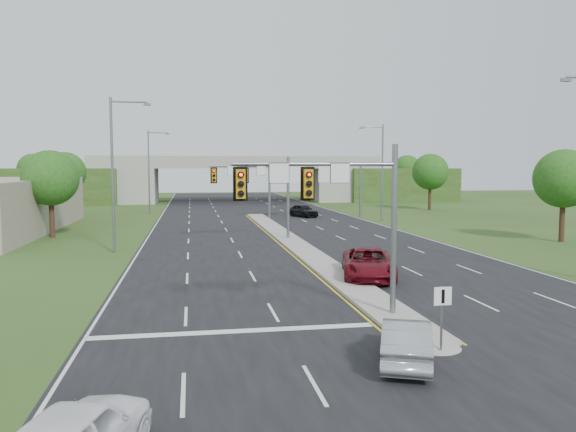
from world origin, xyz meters
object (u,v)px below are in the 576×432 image
at_px(signal_mast_far, 261,184).
at_px(car_far_a, 368,263).
at_px(car_silver, 406,341).
at_px(car_far_c, 303,211).
at_px(sign_gantry, 315,175).
at_px(overpass, 236,182).
at_px(keep_right_sign, 442,308).
at_px(signal_mast_near, 340,202).

height_order(signal_mast_far, car_far_a, signal_mast_far).
relative_size(car_silver, car_far_c, 0.90).
xyz_separation_m(sign_gantry, overpass, (-6.68, 35.08, -1.69)).
relative_size(keep_right_sign, sign_gantry, 0.19).
distance_m(keep_right_sign, car_silver, 1.85).
bearing_deg(sign_gantry, overpass, 100.79).
relative_size(signal_mast_near, signal_mast_far, 1.00).
height_order(sign_gantry, car_far_c, sign_gantry).
relative_size(car_silver, car_far_a, 0.71).
bearing_deg(overpass, car_silver, -91.01).
relative_size(overpass, car_far_c, 17.24).
bearing_deg(overpass, signal_mast_far, -92.35).
bearing_deg(car_silver, overpass, -69.62).
height_order(signal_mast_near, overpass, overpass).
distance_m(signal_mast_far, car_far_a, 17.91).
relative_size(sign_gantry, overpass, 0.14).
relative_size(signal_mast_far, car_far_a, 1.19).
bearing_deg(signal_mast_far, overpass, 87.65).
height_order(keep_right_sign, car_far_a, keep_right_sign).
xyz_separation_m(signal_mast_far, car_far_a, (3.76, -17.07, -3.89)).
bearing_deg(keep_right_sign, signal_mast_far, 94.39).
bearing_deg(signal_mast_far, sign_gantry, 65.89).
bearing_deg(signal_mast_near, keep_right_sign, -63.06).
xyz_separation_m(signal_mast_far, car_far_c, (7.87, 21.60, -3.91)).
xyz_separation_m(sign_gantry, car_far_a, (-5.18, -37.07, -4.40)).
bearing_deg(signal_mast_near, car_far_c, 80.42).
relative_size(keep_right_sign, car_far_c, 0.47).
height_order(signal_mast_far, car_far_c, signal_mast_far).
relative_size(signal_mast_near, car_far_c, 1.51).
xyz_separation_m(signal_mast_near, signal_mast_far, (0.00, 25.00, 0.00)).
height_order(signal_mast_near, keep_right_sign, signal_mast_near).
bearing_deg(keep_right_sign, car_far_c, 83.74).
relative_size(keep_right_sign, car_far_a, 0.37).
relative_size(signal_mast_near, overpass, 0.09).
distance_m(signal_mast_near, car_far_c, 47.42).
relative_size(signal_mast_near, car_silver, 1.67).
relative_size(signal_mast_far, sign_gantry, 0.60).
height_order(signal_mast_far, car_silver, signal_mast_far).
bearing_deg(sign_gantry, keep_right_sign, -97.70).
bearing_deg(signal_mast_near, overpass, 88.38).
xyz_separation_m(keep_right_sign, car_far_a, (1.50, 12.38, -0.68)).
bearing_deg(car_far_c, signal_mast_near, -122.53).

